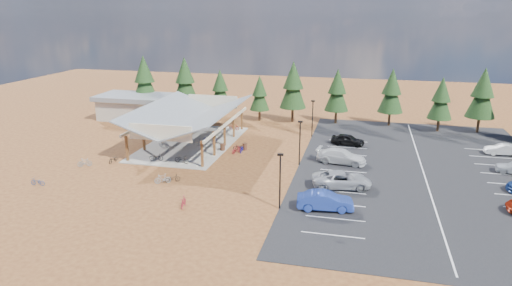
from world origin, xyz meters
The scene contains 41 objects.
ground centered at (0.00, 0.00, 0.00)m, with size 140.00×140.00×0.00m, color #5A2D17.
asphalt_lot centered at (18.50, 3.00, 0.02)m, with size 27.00×44.00×0.04m, color black.
concrete_pad centered at (-10.00, 7.00, 0.05)m, with size 10.60×18.60×0.10m, color gray.
bike_pavilion centered at (-10.00, 7.00, 3.82)m, with size 11.65×19.40×4.97m.
outbuilding centered at (-24.00, 18.00, 2.03)m, with size 11.00×7.00×3.90m.
lamp_post_0 centered at (5.00, -10.00, 2.98)m, with size 0.50×0.25×5.14m.
lamp_post_1 centered at (5.00, 2.00, 2.98)m, with size 0.50×0.25×5.14m.
lamp_post_2 centered at (5.00, 14.00, 2.98)m, with size 0.50×0.25×5.14m.
trash_bin_0 centered at (-5.05, 4.97, 0.45)m, with size 0.60×0.60×0.90m, color #4D2C1B.
trash_bin_1 centered at (-2.45, 5.99, 0.45)m, with size 0.60×0.60×0.90m, color #4D2C1B.
pine_0 centered at (-23.41, 21.11, 5.98)m, with size 4.20×4.20×9.79m.
pine_1 centered at (-17.04, 22.83, 5.83)m, with size 4.09×4.09×9.54m.
pine_2 centered at (-10.94, 22.59, 4.73)m, with size 3.33×3.33×7.75m.
pine_3 centered at (-4.20, 21.57, 4.36)m, with size 3.06×3.06×7.14m.
pine_4 centered at (1.01, 21.82, 5.78)m, with size 4.06×4.06×9.46m.
pine_5 centered at (7.64, 22.49, 5.15)m, with size 3.62×3.62×8.43m.
pine_6 centered at (15.58, 22.99, 5.29)m, with size 3.72×3.72×8.67m.
pine_7 centered at (22.30, 21.10, 4.82)m, with size 3.39×3.39×7.90m.
pine_8 centered at (27.73, 21.78, 5.69)m, with size 4.00×4.00×9.31m.
bike_0 centered at (-11.36, -0.67, 0.52)m, with size 0.55×1.58×0.83m, color black.
bike_1 centered at (-12.70, 4.39, 0.56)m, with size 0.43×1.52×0.91m, color gray.
bike_2 centered at (-10.84, 7.81, 0.55)m, with size 0.59×1.70×0.89m, color #114498.
bike_3 centered at (-12.72, 13.18, 0.61)m, with size 0.48×1.69×1.02m, color maroon.
bike_4 centered at (-8.13, -0.80, 0.58)m, with size 0.64×1.84×0.96m, color black.
bike_5 centered at (-8.18, 5.96, 0.61)m, with size 0.48×1.68×1.01m, color gray.
bike_6 centered at (-7.72, 8.02, 0.56)m, with size 0.61×1.75×0.92m, color navy.
bike_7 centered at (-6.40, 14.71, 0.58)m, with size 0.45×1.59×0.96m, color maroon.
bike_8 centered at (-15.98, -2.24, 0.41)m, with size 0.54×1.56×0.82m, color black.
bike_9 centered at (-18.41, -4.18, 0.47)m, with size 0.45×1.58×0.95m, color gray.
bike_10 centered at (-19.67, -10.37, 0.41)m, with size 0.54×1.54×0.81m, color navy.
bike_11 centered at (-3.43, -11.76, 0.50)m, with size 0.47×1.67×1.01m, color maroon.
bike_12 centered at (-6.85, -6.30, 0.41)m, with size 0.55×1.58×0.83m, color black.
bike_13 centered at (-7.69, -6.87, 0.50)m, with size 0.47×1.68×1.01m, color gray.
bike_14 centered at (-2.59, 4.99, 0.43)m, with size 0.57×1.63×0.85m, color #141699.
bike_15 centered at (-3.12, 4.44, 0.49)m, with size 0.46×1.63×0.98m, color maroon.
bike_16 centered at (-3.05, 5.67, 0.43)m, with size 0.57×1.64×0.86m, color black.
car_1 centered at (8.96, -9.37, 0.86)m, with size 1.73×4.97×1.64m, color #233C99.
car_2 centered at (10.09, -3.80, 0.85)m, with size 2.70×5.87×1.63m, color #9D9FA4.
car_3 centered at (9.60, 3.65, 0.85)m, with size 2.28×5.62×1.63m, color silver.
car_4 centered at (9.99, 11.06, 0.76)m, with size 1.71×4.25×1.45m, color black.
car_9 centered at (28.40, 11.32, 0.70)m, with size 1.41×4.04×1.33m, color #B7B7B7.
Camera 1 is at (11.69, -46.77, 17.26)m, focal length 32.00 mm.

